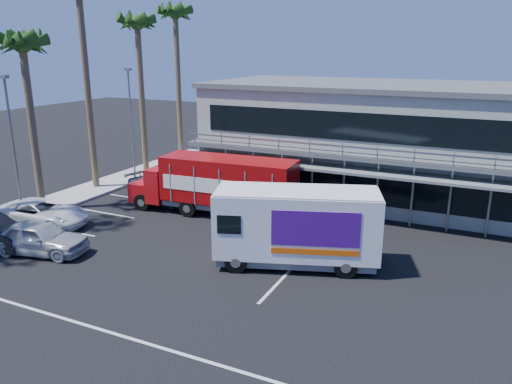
% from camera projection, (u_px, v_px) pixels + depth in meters
% --- Properties ---
extents(ground, '(120.00, 120.00, 0.00)m').
position_uv_depth(ground, '(236.00, 274.00, 21.71)').
color(ground, black).
rests_on(ground, ground).
extents(building, '(22.40, 12.00, 7.30)m').
position_uv_depth(building, '(383.00, 141.00, 32.42)').
color(building, gray).
rests_on(building, ground).
extents(curb_strip, '(3.00, 32.00, 0.16)m').
position_uv_depth(curb_strip, '(78.00, 195.00, 33.07)').
color(curb_strip, '#A5A399').
rests_on(curb_strip, ground).
extents(palm_c, '(2.80, 2.80, 10.75)m').
position_uv_depth(palm_c, '(23.00, 52.00, 27.87)').
color(palm_c, brown).
rests_on(palm_c, ground).
extents(palm_e, '(2.80, 2.80, 12.25)m').
position_uv_depth(palm_e, '(138.00, 32.00, 36.09)').
color(palm_e, brown).
rests_on(palm_e, ground).
extents(palm_f, '(2.80, 2.80, 13.25)m').
position_uv_depth(palm_f, '(176.00, 22.00, 40.77)').
color(palm_f, brown).
rests_on(palm_f, ground).
extents(light_pole_near, '(0.50, 0.25, 8.09)m').
position_uv_depth(light_pole_near, '(13.00, 142.00, 27.16)').
color(light_pole_near, gray).
rests_on(light_pole_near, ground).
extents(light_pole_far, '(0.50, 0.25, 8.09)m').
position_uv_depth(light_pole_far, '(131.00, 119.00, 35.84)').
color(light_pole_far, gray).
rests_on(light_pole_far, ground).
extents(red_truck, '(10.27, 3.03, 3.42)m').
position_uv_depth(red_truck, '(218.00, 183.00, 28.97)').
color(red_truck, '#AE0E10').
rests_on(red_truck, ground).
extents(white_van, '(7.61, 4.68, 3.51)m').
position_uv_depth(white_van, '(296.00, 226.00, 22.11)').
color(white_van, white).
rests_on(white_van, ground).
extents(parked_car_a, '(4.93, 2.84, 1.58)m').
position_uv_depth(parked_car_a, '(39.00, 238.00, 23.67)').
color(parked_car_a, '#ABACB2').
rests_on(parked_car_a, ground).
extents(parked_car_c, '(5.60, 3.20, 1.47)m').
position_uv_depth(parked_car_c, '(41.00, 213.00, 27.34)').
color(parked_car_c, white).
rests_on(parked_car_c, ground).
extents(parked_car_d, '(5.52, 3.39, 1.50)m').
position_uv_depth(parked_car_d, '(160.00, 189.00, 32.01)').
color(parked_car_d, '#313842').
rests_on(parked_car_d, ground).
extents(parked_car_e, '(4.84, 2.41, 1.58)m').
position_uv_depth(parked_car_e, '(184.00, 178.00, 34.46)').
color(parked_car_e, slate).
rests_on(parked_car_e, ground).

